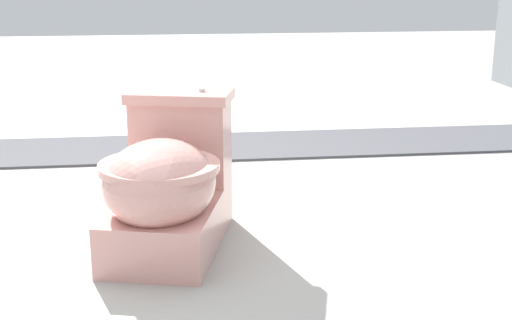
# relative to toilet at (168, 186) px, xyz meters

# --- Properties ---
(ground_plane) EXTENTS (14.00, 14.00, 0.00)m
(ground_plane) POSITION_rel_toilet_xyz_m (-0.19, -0.29, -0.22)
(ground_plane) COLOR #A8A59E
(gravel_strip) EXTENTS (0.56, 8.00, 0.01)m
(gravel_strip) POSITION_rel_toilet_xyz_m (-1.32, 0.21, -0.21)
(gravel_strip) COLOR #4C4C51
(gravel_strip) RESTS_ON ground
(toilet) EXTENTS (0.70, 0.52, 0.52)m
(toilet) POSITION_rel_toilet_xyz_m (0.00, 0.00, 0.00)
(toilet) COLOR #E09E93
(toilet) RESTS_ON ground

